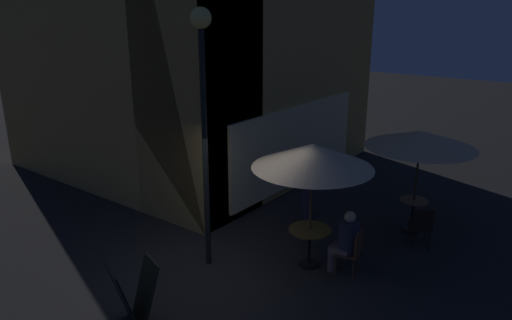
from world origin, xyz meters
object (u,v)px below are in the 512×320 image
(street_lamp_near_corner, at_px, (203,87))
(patio_umbrella_1, at_px, (313,156))
(cafe_table_1, at_px, (310,238))
(cafe_chair_1, at_px, (353,249))
(patio_umbrella_0, at_px, (421,140))
(patron_standing_1, at_px, (308,182))
(patron_seated_0, at_px, (346,239))
(cafe_table_0, at_px, (413,210))
(cafe_chair_0, at_px, (421,224))
(menu_sandwich_board, at_px, (134,294))

(street_lamp_near_corner, height_order, patio_umbrella_1, street_lamp_near_corner)
(cafe_table_1, relative_size, cafe_chair_1, 0.87)
(street_lamp_near_corner, bearing_deg, cafe_table_1, -55.11)
(patio_umbrella_0, xyz_separation_m, patio_umbrella_1, (-2.64, 1.05, 0.09))
(cafe_table_1, xyz_separation_m, patio_umbrella_0, (2.64, -1.05, 1.52))
(street_lamp_near_corner, relative_size, patron_standing_1, 2.61)
(patio_umbrella_1, relative_size, patron_standing_1, 1.34)
(patio_umbrella_0, relative_size, cafe_chair_1, 2.48)
(cafe_table_1, height_order, patron_seated_0, patron_seated_0)
(patio_umbrella_0, bearing_deg, cafe_table_0, -90.00)
(cafe_chair_0, xyz_separation_m, cafe_chair_1, (-1.81, 0.63, 0.02))
(cafe_table_0, bearing_deg, menu_sandwich_board, 158.47)
(cafe_chair_0, bearing_deg, patio_umbrella_0, 0.00)
(patio_umbrella_0, distance_m, patron_seated_0, 2.90)
(menu_sandwich_board, relative_size, cafe_table_1, 1.26)
(menu_sandwich_board, height_order, cafe_chair_0, menu_sandwich_board)
(patron_standing_1, bearing_deg, cafe_table_0, -11.66)
(cafe_chair_1, relative_size, patron_standing_1, 0.51)
(cafe_chair_1, xyz_separation_m, patron_standing_1, (1.64, 1.95, 0.38))
(street_lamp_near_corner, relative_size, patio_umbrella_0, 2.06)
(patio_umbrella_1, bearing_deg, patron_standing_1, 32.25)
(cafe_table_1, relative_size, patio_umbrella_1, 0.33)
(cafe_table_0, xyz_separation_m, cafe_table_1, (-2.64, 1.05, 0.08))
(cafe_chair_0, bearing_deg, patio_umbrella_1, 112.54)
(cafe_chair_0, xyz_separation_m, patron_standing_1, (-0.17, 2.57, 0.40))
(cafe_table_1, relative_size, cafe_chair_0, 0.90)
(menu_sandwich_board, relative_size, patron_seated_0, 0.79)
(cafe_chair_0, height_order, patron_seated_0, patron_seated_0)
(street_lamp_near_corner, distance_m, cafe_table_1, 3.43)
(menu_sandwich_board, bearing_deg, cafe_chair_1, -12.40)
(cafe_chair_1, relative_size, patron_seated_0, 0.73)
(cafe_table_1, distance_m, patron_seated_0, 0.72)
(menu_sandwich_board, height_order, patio_umbrella_1, patio_umbrella_1)
(patio_umbrella_0, bearing_deg, cafe_table_1, 158.38)
(patio_umbrella_0, bearing_deg, patio_umbrella_1, 158.38)
(cafe_table_1, relative_size, patron_standing_1, 0.44)
(cafe_chair_0, distance_m, patron_standing_1, 2.61)
(cafe_table_1, bearing_deg, cafe_table_0, -21.62)
(patio_umbrella_0, xyz_separation_m, cafe_chair_1, (-2.50, 0.22, -1.54))
(menu_sandwich_board, height_order, patron_seated_0, patron_seated_0)
(cafe_chair_0, bearing_deg, cafe_table_1, 112.54)
(cafe_chair_0, bearing_deg, menu_sandwich_board, 121.51)
(street_lamp_near_corner, distance_m, cafe_chair_1, 3.93)
(patron_seated_0, bearing_deg, cafe_chair_0, -121.93)
(cafe_table_1, bearing_deg, patron_standing_1, 32.25)
(patron_standing_1, bearing_deg, patron_seated_0, -75.96)
(cafe_table_0, bearing_deg, cafe_chair_0, -149.39)
(cafe_table_0, xyz_separation_m, patio_umbrella_0, (0.00, 0.00, 1.61))
(patio_umbrella_1, xyz_separation_m, cafe_chair_1, (0.13, -0.83, -1.63))
(patio_umbrella_1, distance_m, patron_standing_1, 2.44)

